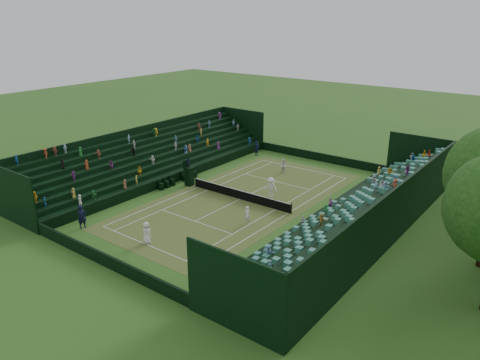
{
  "coord_description": "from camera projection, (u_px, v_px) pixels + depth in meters",
  "views": [
    {
      "loc": [
        25.45,
        -33.38,
        17.02
      ],
      "look_at": [
        0.0,
        0.0,
        2.0
      ],
      "focal_mm": 35.0,
      "sensor_mm": 36.0,
      "label": 1
    }
  ],
  "objects": [
    {
      "name": "south_grandstand",
      "position": [
        150.0,
        161.0,
        51.96
      ],
      "size": [
        6.6,
        32.0,
        4.9
      ],
      "color": "black",
      "rests_on": "ground"
    },
    {
      "name": "courtside_chairs",
      "position": [
        178.0,
        180.0,
        49.47
      ],
      "size": [
        0.47,
        5.44,
        1.01
      ],
      "color": "black",
      "rests_on": "ground"
    },
    {
      "name": "umpire_chair",
      "position": [
        189.0,
        174.0,
        48.55
      ],
      "size": [
        0.95,
        0.95,
        2.99
      ],
      "color": "black",
      "rests_on": "ground"
    },
    {
      "name": "player_far_west",
      "position": [
        284.0,
        166.0,
        52.53
      ],
      "size": [
        0.87,
        0.72,
        1.63
      ],
      "primitive_type": "imported",
      "rotation": [
        0.0,
        0.0,
        -0.14
      ],
      "color": "white",
      "rests_on": "ground"
    },
    {
      "name": "ground",
      "position": [
        240.0,
        199.0,
        45.26
      ],
      "size": [
        160.0,
        160.0,
        0.0
      ],
      "primitive_type": "plane",
      "color": "#336520",
      "rests_on": "ground"
    },
    {
      "name": "perimeter_wall_north",
      "position": [
        319.0,
        157.0,
        56.98
      ],
      "size": [
        17.17,
        0.2,
        1.0
      ],
      "primitive_type": "cube",
      "color": "black",
      "rests_on": "ground"
    },
    {
      "name": "perimeter_wall_south",
      "position": [
        105.0,
        260.0,
        33.19
      ],
      "size": [
        17.17,
        0.2,
        1.0
      ],
      "primitive_type": "cube",
      "color": "black",
      "rests_on": "ground"
    },
    {
      "name": "player_near_east",
      "position": [
        247.0,
        215.0,
        39.71
      ],
      "size": [
        0.62,
        0.42,
        1.65
      ],
      "primitive_type": "imported",
      "rotation": [
        0.0,
        0.0,
        3.18
      ],
      "color": "white",
      "rests_on": "ground"
    },
    {
      "name": "perimeter_wall_west",
      "position": [
        177.0,
        177.0,
        49.93
      ],
      "size": [
        0.2,
        31.77,
        1.0
      ],
      "primitive_type": "cube",
      "color": "black",
      "rests_on": "ground"
    },
    {
      "name": "player_far_east",
      "position": [
        271.0,
        187.0,
        45.55
      ],
      "size": [
        1.41,
        0.97,
        2.02
      ],
      "primitive_type": "imported",
      "rotation": [
        0.0,
        0.0,
        0.18
      ],
      "color": "white",
      "rests_on": "ground"
    },
    {
      "name": "north_grandstand",
      "position": [
        365.0,
        217.0,
        37.5
      ],
      "size": [
        6.6,
        32.0,
        4.9
      ],
      "color": "black",
      "rests_on": "ground"
    },
    {
      "name": "court_surface",
      "position": [
        240.0,
        199.0,
        45.25
      ],
      "size": [
        12.97,
        26.77,
        0.01
      ],
      "primitive_type": "cube",
      "color": "#3A6B23",
      "rests_on": "ground"
    },
    {
      "name": "tennis_net",
      "position": [
        240.0,
        194.0,
        45.08
      ],
      "size": [
        11.67,
        0.1,
        1.06
      ],
      "color": "black",
      "rests_on": "ground"
    },
    {
      "name": "perimeter_wall_east",
      "position": [
        318.0,
        216.0,
        40.24
      ],
      "size": [
        0.2,
        31.77,
        1.0
      ],
      "primitive_type": "cube",
      "color": "black",
      "rests_on": "ground"
    },
    {
      "name": "line_judge_north",
      "position": [
        257.0,
        148.0,
        58.89
      ],
      "size": [
        0.5,
        0.73,
        1.95
      ],
      "primitive_type": "imported",
      "rotation": [
        0.0,
        0.0,
        1.62
      ],
      "color": "black",
      "rests_on": "ground"
    },
    {
      "name": "player_near_west",
      "position": [
        147.0,
        233.0,
        36.35
      ],
      "size": [
        0.88,
        0.58,
        1.79
      ],
      "primitive_type": "imported",
      "rotation": [
        0.0,
        0.0,
        3.13
      ],
      "color": "white",
      "rests_on": "ground"
    },
    {
      "name": "line_judge_south",
      "position": [
        82.0,
        217.0,
        38.94
      ],
      "size": [
        0.68,
        0.84,
        2.0
      ],
      "primitive_type": "imported",
      "rotation": [
        0.0,
        0.0,
        1.26
      ],
      "color": "black",
      "rests_on": "ground"
    }
  ]
}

